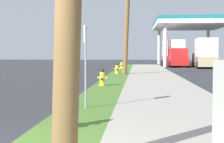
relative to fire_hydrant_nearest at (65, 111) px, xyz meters
The scene contains 9 objects.
fire_hydrant_nearest is the anchor object (origin of this frame).
fire_hydrant_second 8.62m from the fire_hydrant_nearest, 91.14° to the left, with size 0.42×0.38×0.74m.
fire_hydrant_third 17.57m from the fire_hydrant_nearest, 90.19° to the left, with size 0.42×0.37×0.74m.
fire_hydrant_fourth 26.27m from the fire_hydrant_nearest, 90.29° to the left, with size 0.42×0.37×0.74m.
utility_pole_midground 17.88m from the fire_hydrant_nearest, 87.79° to the left, with size 1.40×0.42×9.42m.
street_sign_post 2.67m from the fire_hydrant_nearest, 89.09° to the left, with size 0.05×0.36×2.12m.
car_silver_by_near_pump 38.15m from the fire_hydrant_nearest, 80.40° to the left, with size 2.15×4.59×1.57m.
truck_tan_at_forecourt 32.05m from the fire_hydrant_nearest, 74.54° to the left, with size 2.59×6.54×3.11m.
truck_red_on_apron 34.60m from the fire_hydrant_nearest, 80.59° to the left, with size 2.60×6.54×3.11m.
Camera 1 is at (1.99, -4.22, 1.53)m, focal length 55.06 mm.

